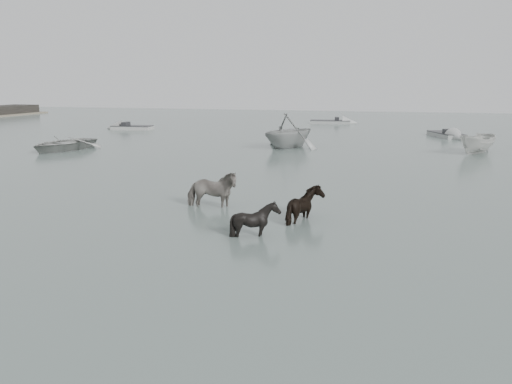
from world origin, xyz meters
TOP-DOWN VIEW (x-y plane):
  - ground at (0.00, 0.00)m, footprint 140.00×140.00m
  - pony_pinto at (-2.24, 3.37)m, footprint 2.12×1.14m
  - pony_dark at (1.50, 2.45)m, footprint 1.48×1.67m
  - pony_black at (0.28, 0.35)m, footprint 1.55×1.46m
  - rowboat_lead at (-17.97, 16.25)m, footprint 4.56×5.79m
  - rowboat_trail at (-2.89, 21.64)m, footprint 6.20×6.45m
  - boat_small at (9.86, 21.80)m, footprint 3.37×3.97m
  - skiff_outer at (-20.85, 31.43)m, footprint 5.66×2.07m
  - skiff_mid at (8.90, 32.20)m, footprint 3.51×5.88m
  - skiff_far at (-2.47, 43.89)m, footprint 6.38×2.20m

SIDE VIEW (x-z plane):
  - ground at x=0.00m, z-range 0.00..0.00m
  - skiff_outer at x=-20.85m, z-range 0.00..0.75m
  - skiff_mid at x=8.90m, z-range 0.00..0.75m
  - skiff_far at x=-2.47m, z-range 0.00..0.75m
  - rowboat_lead at x=-17.97m, z-range 0.00..1.09m
  - pony_black at x=0.28m, z-range 0.00..1.38m
  - boat_small at x=9.86m, z-range 0.00..1.48m
  - pony_dark at x=1.50m, z-range 0.00..1.53m
  - pony_pinto at x=-2.24m, z-range 0.00..1.71m
  - rowboat_trail at x=-2.89m, z-range 0.00..2.62m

